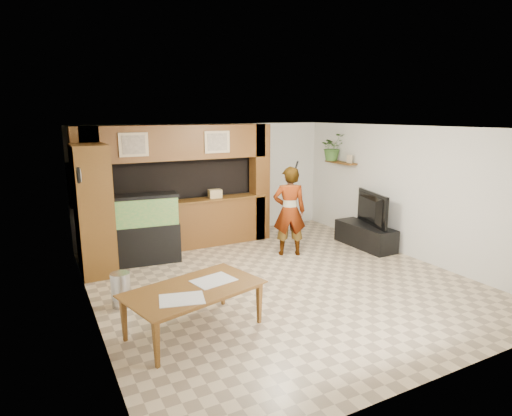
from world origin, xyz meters
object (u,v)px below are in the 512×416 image
television (367,209)px  person (289,211)px  aquarium (147,230)px  pantry_cabinet (94,210)px  dining_table (196,311)px

television → person: 1.78m
aquarium → person: 2.81m
pantry_cabinet → person: bearing=-11.8°
dining_table → television: bearing=7.3°
person → dining_table: (-2.79, -2.17, -0.60)m
pantry_cabinet → television: (5.35, -1.08, -0.32)m
television → person: (-1.75, 0.32, 0.07)m
pantry_cabinet → person: size_ratio=1.28×
pantry_cabinet → person: 3.69m
aquarium → television: (4.41, -1.18, 0.18)m
television → pantry_cabinet: bearing=93.8°
aquarium → television: 4.57m
television → dining_table: bearing=127.4°
aquarium → dining_table: (-0.12, -3.02, -0.35)m
television → dining_table: 4.92m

